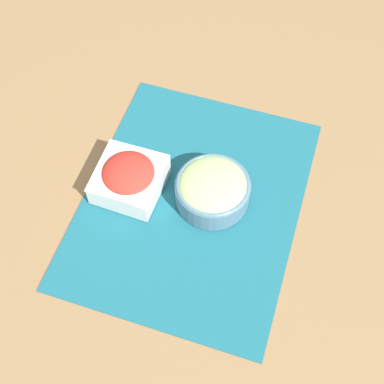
% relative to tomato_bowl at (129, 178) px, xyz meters
% --- Properties ---
extents(ground_plane, '(3.00, 3.00, 0.00)m').
position_rel_tomato_bowl_xyz_m(ground_plane, '(-0.01, 0.12, -0.04)').
color(ground_plane, olive).
extents(placemat, '(0.49, 0.39, 0.00)m').
position_rel_tomato_bowl_xyz_m(placemat, '(-0.01, 0.12, -0.03)').
color(placemat, '#195B6B').
rests_on(placemat, ground_plane).
extents(tomato_bowl, '(0.12, 0.12, 0.07)m').
position_rel_tomato_bowl_xyz_m(tomato_bowl, '(0.00, 0.00, 0.00)').
color(tomato_bowl, white).
rests_on(tomato_bowl, placemat).
extents(cucumber_bowl, '(0.14, 0.14, 0.06)m').
position_rel_tomato_bowl_xyz_m(cucumber_bowl, '(-0.02, 0.15, 0.00)').
color(cucumber_bowl, slate).
rests_on(cucumber_bowl, placemat).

